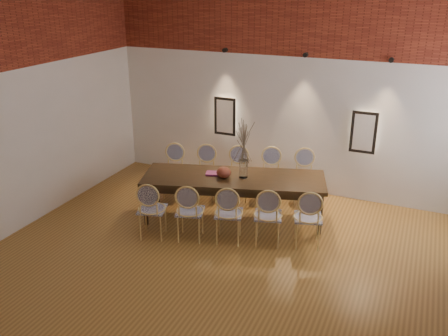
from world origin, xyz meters
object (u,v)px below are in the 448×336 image
at_px(chair_far_b, 205,174).
at_px(chair_far_c, 238,175).
at_px(chair_near_b, 190,211).
at_px(chair_far_e, 304,178).
at_px(chair_near_d, 268,215).
at_px(bowl, 224,172).
at_px(chair_near_e, 308,217).
at_px(book, 214,173).
at_px(dining_table, 234,198).
at_px(chair_near_a, 152,209).
at_px(vase, 243,169).
at_px(chair_near_c, 229,213).
at_px(chair_far_a, 173,172).
at_px(chair_far_d, 271,176).

xyz_separation_m(chair_far_b, chair_far_c, (0.57, 0.17, 0.00)).
height_order(chair_near_b, chair_far_b, same).
xyz_separation_m(chair_far_b, chair_far_e, (1.70, 0.51, 0.00)).
relative_size(chair_near_d, bowl, 3.92).
bearing_deg(chair_far_e, chair_near_e, 90.00).
xyz_separation_m(chair_near_b, chair_far_b, (-0.44, 1.45, 0.00)).
distance_m(chair_far_e, book, 1.69).
bearing_deg(chair_far_c, dining_table, 90.00).
distance_m(dining_table, chair_near_d, 0.96).
bearing_deg(chair_near_a, vase, 29.40).
relative_size(chair_near_a, chair_far_e, 1.00).
relative_size(chair_near_b, chair_far_c, 1.00).
height_order(chair_near_a, book, chair_near_a).
height_order(chair_near_d, chair_far_e, same).
bearing_deg(chair_near_e, vase, 143.63).
distance_m(chair_far_e, bowl, 1.61).
relative_size(chair_near_d, chair_near_e, 1.00).
height_order(chair_near_c, chair_far_b, same).
bearing_deg(chair_near_d, chair_far_a, 139.59).
relative_size(chair_near_b, vase, 3.13).
height_order(dining_table, chair_near_b, chair_near_b).
relative_size(dining_table, chair_near_d, 3.15).
xyz_separation_m(chair_near_a, chair_far_e, (1.83, 2.13, 0.00)).
bearing_deg(chair_near_c, chair_far_d, 68.62).
bearing_deg(chair_near_d, dining_table, 128.07).
bearing_deg(book, chair_near_e, -11.67).
relative_size(chair_near_b, chair_far_a, 1.00).
bearing_deg(chair_far_b, bowl, 118.22).
bearing_deg(bowl, chair_far_c, 95.56).
distance_m(chair_far_a, chair_far_c, 1.18).
bearing_deg(chair_far_d, book, 36.60).
height_order(chair_near_b, chair_far_a, same).
bearing_deg(dining_table, chair_far_b, 128.07).
relative_size(chair_near_e, book, 3.62).
xyz_separation_m(dining_table, chair_far_d, (0.35, 0.89, 0.09)).
relative_size(chair_far_c, chair_far_e, 1.00).
bearing_deg(chair_far_b, chair_near_e, 139.59).
relative_size(dining_table, chair_near_e, 3.15).
xyz_separation_m(chair_far_b, book, (0.44, -0.59, 0.30)).
bearing_deg(chair_far_a, dining_table, 147.44).
relative_size(dining_table, chair_far_d, 3.15).
distance_m(dining_table, chair_near_b, 0.96).
bearing_deg(chair_near_b, bowl, 58.51).
xyz_separation_m(bowl, book, (-0.20, 0.06, -0.07)).
bearing_deg(chair_near_c, dining_table, 90.00).
distance_m(dining_table, chair_near_a, 1.41).
bearing_deg(chair_near_d, chair_far_d, 90.00).
xyz_separation_m(chair_far_d, book, (-0.69, -0.93, 0.30)).
bearing_deg(chair_far_e, dining_table, 32.56).
distance_m(chair_near_d, chair_far_b, 1.92).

